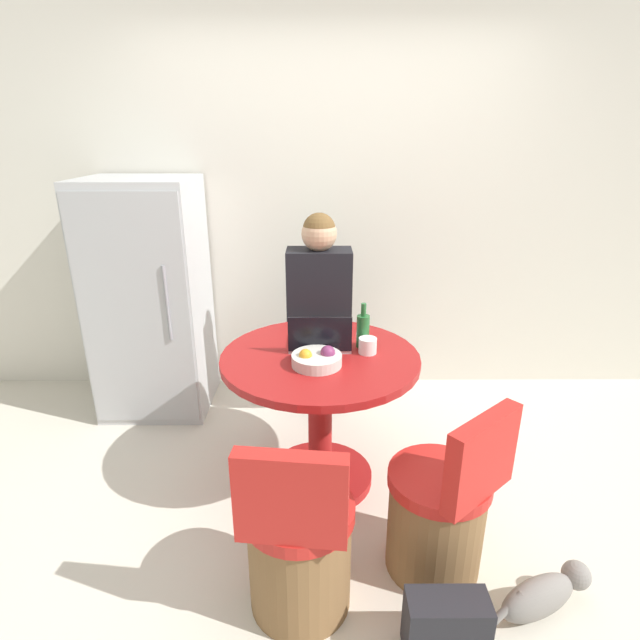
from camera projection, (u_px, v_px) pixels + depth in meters
ground_plane at (340, 516)px, 2.52m from camera, size 12.00×12.00×0.00m
wall_back at (333, 211)px, 3.46m from camera, size 7.00×0.06×2.60m
refrigerator at (151, 299)px, 3.30m from camera, size 0.69×0.64×1.56m
dining_table at (320, 398)px, 2.61m from camera, size 1.01×1.01×0.76m
chair_near_right_corner at (440, 514)px, 2.13m from camera, size 0.50×0.50×0.84m
chair_near_camera at (299, 548)px, 1.95m from camera, size 0.43×0.45×0.84m
person_seated at (319, 308)px, 3.20m from camera, size 0.40×0.37×1.37m
laptop at (320, 340)px, 2.59m from camera, size 0.32×0.26×0.20m
fruit_bowl at (317, 359)px, 2.39m from camera, size 0.24×0.24×0.10m
coffee_cup at (368, 346)px, 2.52m from camera, size 0.09×0.09×0.08m
bottle at (363, 330)px, 2.58m from camera, size 0.07×0.07×0.24m
cat at (544, 594)px, 1.99m from camera, size 0.46×0.26×0.18m
handbag at (446, 626)px, 1.82m from camera, size 0.30×0.14×0.26m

